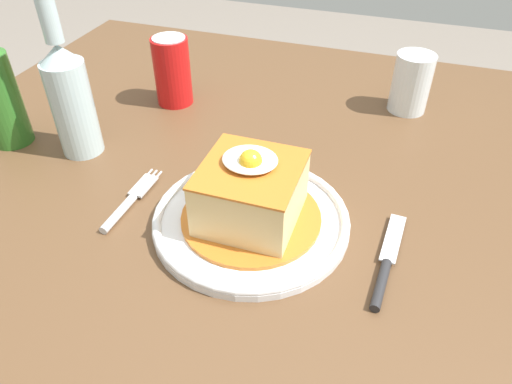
{
  "coord_description": "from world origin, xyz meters",
  "views": [
    {
      "loc": [
        0.21,
        -0.56,
        1.18
      ],
      "look_at": [
        0.05,
        -0.09,
        0.78
      ],
      "focal_mm": 33.67,
      "sensor_mm": 36.0,
      "label": 1
    }
  ],
  "objects": [
    {
      "name": "drinking_glass",
      "position": [
        0.22,
        0.27,
        0.79
      ],
      "size": [
        0.07,
        0.07,
        0.1
      ],
      "color": "gold",
      "rests_on": "dining_table"
    },
    {
      "name": "beer_bottle_clear",
      "position": [
        -0.27,
        -0.03,
        0.84
      ],
      "size": [
        0.06,
        0.06,
        0.27
      ],
      "color": "#ADC6CC",
      "rests_on": "dining_table"
    },
    {
      "name": "fork",
      "position": [
        -0.13,
        -0.14,
        0.75
      ],
      "size": [
        0.02,
        0.14,
        0.01
      ],
      "color": "silver",
      "rests_on": "dining_table"
    },
    {
      "name": "soda_can",
      "position": [
        -0.2,
        0.16,
        0.81
      ],
      "size": [
        0.07,
        0.07,
        0.12
      ],
      "color": "red",
      "rests_on": "dining_table"
    },
    {
      "name": "sandwich_meal",
      "position": [
        0.05,
        -0.11,
        0.79
      ],
      "size": [
        0.19,
        0.19,
        0.11
      ],
      "color": "#C66B23",
      "rests_on": "main_plate"
    },
    {
      "name": "knife",
      "position": [
        0.23,
        -0.15,
        0.75
      ],
      "size": [
        0.03,
        0.17,
        0.01
      ],
      "color": "#262628",
      "rests_on": "dining_table"
    },
    {
      "name": "main_plate",
      "position": [
        0.05,
        -0.11,
        0.75
      ],
      "size": [
        0.26,
        0.26,
        0.02
      ],
      "color": "white",
      "rests_on": "dining_table"
    },
    {
      "name": "dining_table",
      "position": [
        0.0,
        0.0,
        0.64
      ],
      "size": [
        1.12,
        1.02,
        0.74
      ],
      "color": "brown",
      "rests_on": "ground_plane"
    }
  ]
}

